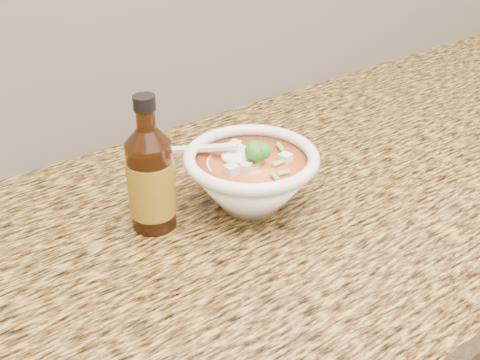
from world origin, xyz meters
TOP-DOWN VIEW (x-y plane):
  - counter_slab at (0.00, 1.68)m, footprint 4.00×0.68m
  - soup_bowl at (-0.02, 1.69)m, footprint 0.19×0.20m
  - hot_sauce_bottle at (-0.16, 1.73)m, footprint 0.07×0.07m

SIDE VIEW (x-z plane):
  - counter_slab at x=0.00m, z-range 0.86..0.90m
  - soup_bowl at x=-0.02m, z-range 0.89..1.00m
  - hot_sauce_bottle at x=-0.16m, z-range 0.88..1.07m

